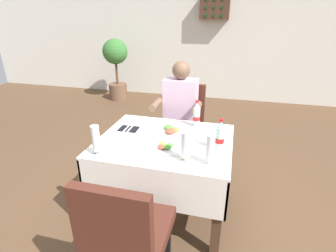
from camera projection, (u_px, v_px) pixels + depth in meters
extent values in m
plane|color=brown|center=(172.00, 217.00, 2.35)|extent=(11.00, 11.00, 0.00)
cube|color=silver|center=(218.00, 25.00, 5.15)|extent=(11.00, 0.12, 3.01)
cube|color=white|center=(165.00, 140.00, 2.15)|extent=(1.10, 0.90, 0.02)
cube|color=white|center=(149.00, 189.00, 1.82)|extent=(1.10, 0.02, 0.32)
cube|color=white|center=(176.00, 136.00, 2.61)|extent=(1.10, 0.02, 0.32)
cube|color=white|center=(108.00, 150.00, 2.34)|extent=(0.02, 0.90, 0.32)
cube|color=white|center=(229.00, 167.00, 2.09)|extent=(0.02, 0.90, 0.32)
cube|color=#472D1E|center=(94.00, 196.00, 2.06)|extent=(0.07, 0.07, 0.72)
cube|color=#472D1E|center=(217.00, 219.00, 1.84)|extent=(0.07, 0.07, 0.72)
cube|color=#472D1E|center=(131.00, 150.00, 2.76)|extent=(0.07, 0.07, 0.72)
cube|color=#472D1E|center=(223.00, 162.00, 2.53)|extent=(0.07, 0.07, 0.72)
cube|color=#4C2319|center=(182.00, 131.00, 2.91)|extent=(0.44, 0.44, 0.08)
cube|color=#4C2319|center=(187.00, 102.00, 3.03)|extent=(0.42, 0.06, 0.44)
cube|color=black|center=(164.00, 156.00, 2.91)|extent=(0.04, 0.04, 0.45)
cube|color=black|center=(194.00, 160.00, 2.83)|extent=(0.04, 0.04, 0.45)
cube|color=black|center=(171.00, 143.00, 3.21)|extent=(0.04, 0.04, 0.45)
cube|color=black|center=(198.00, 146.00, 3.13)|extent=(0.04, 0.04, 0.45)
cube|color=#4C2319|center=(133.00, 229.00, 1.58)|extent=(0.44, 0.44, 0.08)
cube|color=#4C2319|center=(112.00, 227.00, 1.25)|extent=(0.42, 0.06, 0.44)
cube|color=black|center=(167.00, 244.00, 1.80)|extent=(0.04, 0.04, 0.45)
cube|color=black|center=(122.00, 235.00, 1.88)|extent=(0.04, 0.04, 0.45)
cylinder|color=#282D42|center=(168.00, 158.00, 2.87)|extent=(0.10, 0.10, 0.45)
cylinder|color=#282D42|center=(182.00, 160.00, 2.83)|extent=(0.10, 0.10, 0.45)
cube|color=#282D42|center=(179.00, 130.00, 2.88)|extent=(0.34, 0.36, 0.12)
cube|color=silver|center=(181.00, 102.00, 2.83)|extent=(0.36, 0.20, 0.50)
sphere|color=brown|center=(181.00, 70.00, 2.69)|extent=(0.19, 0.19, 0.19)
cylinder|color=brown|center=(156.00, 104.00, 2.66)|extent=(0.07, 0.26, 0.07)
cylinder|color=brown|center=(197.00, 108.00, 2.56)|extent=(0.07, 0.26, 0.07)
cube|color=white|center=(168.00, 148.00, 2.00)|extent=(0.22, 0.22, 0.01)
ellipsoid|color=gold|center=(162.00, 144.00, 1.98)|extent=(0.07, 0.05, 0.05)
ellipsoid|color=#4C8E38|center=(169.00, 146.00, 1.96)|extent=(0.09, 0.10, 0.04)
ellipsoid|color=#C14C33|center=(163.00, 147.00, 1.96)|extent=(0.10, 0.09, 0.03)
cube|color=white|center=(175.00, 132.00, 2.28)|extent=(0.25, 0.25, 0.01)
ellipsoid|color=#B77A38|center=(175.00, 130.00, 2.26)|extent=(0.11, 0.12, 0.03)
ellipsoid|color=#C14C33|center=(170.00, 131.00, 2.22)|extent=(0.11, 0.11, 0.04)
ellipsoid|color=#4C8E38|center=(169.00, 127.00, 2.29)|extent=(0.09, 0.08, 0.04)
cylinder|color=white|center=(98.00, 154.00, 1.92)|extent=(0.07, 0.07, 0.01)
cylinder|color=white|center=(97.00, 152.00, 1.91)|extent=(0.02, 0.02, 0.03)
cylinder|color=white|center=(96.00, 138.00, 1.86)|extent=(0.06, 0.06, 0.20)
cylinder|color=black|center=(96.00, 144.00, 1.88)|extent=(0.06, 0.06, 0.11)
cylinder|color=white|center=(209.00, 164.00, 1.79)|extent=(0.07, 0.07, 0.01)
cylinder|color=white|center=(209.00, 162.00, 1.78)|extent=(0.02, 0.02, 0.03)
cylinder|color=white|center=(210.00, 148.00, 1.74)|extent=(0.06, 0.06, 0.19)
cylinder|color=#C68928|center=(210.00, 154.00, 1.76)|extent=(0.06, 0.06, 0.10)
cylinder|color=white|center=(185.00, 160.00, 1.84)|extent=(0.07, 0.07, 0.01)
cylinder|color=white|center=(185.00, 158.00, 1.83)|extent=(0.02, 0.02, 0.03)
cylinder|color=white|center=(186.00, 144.00, 1.78)|extent=(0.07, 0.07, 0.19)
cylinder|color=gold|center=(186.00, 147.00, 1.79)|extent=(0.06, 0.06, 0.15)
cylinder|color=silver|center=(220.00, 139.00, 1.95)|extent=(0.07, 0.07, 0.18)
cylinder|color=red|center=(220.00, 140.00, 1.95)|extent=(0.07, 0.07, 0.04)
cone|color=silver|center=(221.00, 124.00, 1.90)|extent=(0.06, 0.06, 0.05)
cylinder|color=red|center=(221.00, 120.00, 1.89)|extent=(0.03, 0.03, 0.02)
cylinder|color=silver|center=(196.00, 117.00, 2.36)|extent=(0.06, 0.06, 0.18)
cylinder|color=red|center=(196.00, 118.00, 2.37)|extent=(0.07, 0.07, 0.04)
cone|color=silver|center=(197.00, 105.00, 2.31)|extent=(0.06, 0.06, 0.05)
cylinder|color=red|center=(197.00, 101.00, 2.30)|extent=(0.03, 0.03, 0.02)
cube|color=black|center=(129.00, 129.00, 2.33)|extent=(0.17, 0.13, 0.01)
cube|color=silver|center=(127.00, 128.00, 2.33)|extent=(0.02, 0.19, 0.01)
cube|color=silver|center=(131.00, 128.00, 2.33)|extent=(0.02, 0.19, 0.01)
cylinder|color=brown|center=(118.00, 91.00, 5.56)|extent=(0.38, 0.38, 0.33)
cylinder|color=brown|center=(117.00, 73.00, 5.40)|extent=(0.05, 0.05, 0.47)
sphere|color=#387533|center=(115.00, 52.00, 5.23)|extent=(0.51, 0.51, 0.51)
cube|color=#472D1E|center=(215.00, 8.00, 4.90)|extent=(0.56, 0.20, 0.42)
cylinder|color=#193D1E|center=(206.00, 16.00, 4.95)|extent=(0.06, 0.14, 0.06)
cylinder|color=#193D1E|center=(214.00, 16.00, 4.92)|extent=(0.06, 0.14, 0.06)
cylinder|color=#193D1E|center=(222.00, 16.00, 4.88)|extent=(0.06, 0.14, 0.06)
cylinder|color=#193D1E|center=(207.00, 8.00, 4.90)|extent=(0.06, 0.14, 0.06)
cylinder|color=#193D1E|center=(215.00, 8.00, 4.86)|extent=(0.06, 0.14, 0.06)
cylinder|color=#193D1E|center=(223.00, 7.00, 4.83)|extent=(0.06, 0.14, 0.06)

